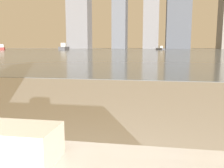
% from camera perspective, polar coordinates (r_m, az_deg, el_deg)
% --- Properties ---
extents(towel_stack, '(0.30, 0.18, 0.12)m').
position_cam_1_polar(towel_stack, '(0.94, -21.55, -12.49)').
color(towel_stack, silver).
rests_on(towel_stack, bathtub).
extents(harbor_water, '(180.00, 110.00, 0.01)m').
position_cam_1_polar(harbor_water, '(61.95, 9.47, 7.57)').
color(harbor_water, slate).
rests_on(harbor_water, ground_plane).
extents(harbor_boat_2, '(3.30, 4.34, 1.57)m').
position_cam_1_polar(harbor_boat_2, '(75.29, -23.88, 7.54)').
color(harbor_boat_2, maroon).
rests_on(harbor_boat_2, harbor_water).
extents(harbor_boat_3, '(2.25, 5.27, 1.92)m').
position_cam_1_polar(harbor_boat_3, '(70.19, -10.92, 8.19)').
color(harbor_boat_3, '#4C4C51').
rests_on(harbor_boat_3, harbor_water).
extents(harbor_boat_4, '(2.52, 3.10, 1.13)m').
position_cam_1_polar(harbor_boat_4, '(70.95, 11.00, 7.97)').
color(harbor_boat_4, '#4C4C51').
rests_on(harbor_boat_4, harbor_water).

